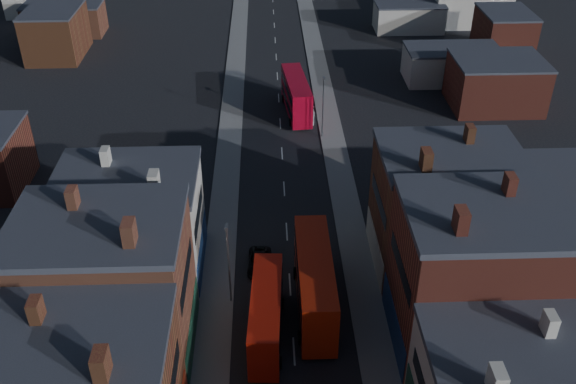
{
  "coord_description": "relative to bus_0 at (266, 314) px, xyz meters",
  "views": [
    {
      "loc": [
        -1.82,
        -11.8,
        38.24
      ],
      "look_at": [
        0.0,
        36.62,
        6.93
      ],
      "focal_mm": 40.0,
      "sensor_mm": 36.0,
      "label": 1
    }
  ],
  "objects": [
    {
      "name": "bus_1",
      "position": [
        4.09,
        3.14,
        0.48
      ],
      "size": [
        3.16,
        12.39,
        5.35
      ],
      "rotation": [
        0.0,
        0.0,
        0.0
      ],
      "color": "red",
      "rests_on": "ground"
    },
    {
      "name": "car_3",
      "position": [
        5.95,
        39.1,
        -1.82
      ],
      "size": [
        2.06,
        4.15,
        1.16
      ],
      "primitive_type": "imported",
      "rotation": [
        0.0,
        0.0,
        -0.11
      ],
      "color": "silver",
      "rests_on": "ground"
    },
    {
      "name": "bus_2",
      "position": [
        4.41,
        41.29,
        0.26
      ],
      "size": [
        3.71,
        11.64,
        4.94
      ],
      "rotation": [
        0.0,
        0.0,
        0.1
      ],
      "color": "#AC071D",
      "rests_on": "ground"
    },
    {
      "name": "car_2",
      "position": [
        -0.59,
        8.68,
        -1.78
      ],
      "size": [
        2.23,
        4.55,
        1.24
      ],
      "primitive_type": "imported",
      "rotation": [
        0.0,
        0.0,
        -0.04
      ],
      "color": "black",
      "rests_on": "ground"
    },
    {
      "name": "pavement_west",
      "position": [
        -4.35,
        24.2,
        -2.34
      ],
      "size": [
        3.0,
        200.0,
        0.12
      ],
      "primitive_type": "cube",
      "color": "gray",
      "rests_on": "ground"
    },
    {
      "name": "bus_0",
      "position": [
        0.0,
        0.0,
        0.0
      ],
      "size": [
        3.03,
        10.43,
        4.45
      ],
      "rotation": [
        0.0,
        0.0,
        -0.05
      ],
      "color": "red",
      "rests_on": "ground"
    },
    {
      "name": "lamp_post_3",
      "position": [
        7.35,
        34.2,
        2.3
      ],
      "size": [
        0.25,
        0.7,
        8.12
      ],
      "color": "slate",
      "rests_on": "ground"
    },
    {
      "name": "lamp_post_2",
      "position": [
        -3.05,
        4.2,
        2.3
      ],
      "size": [
        0.25,
        0.7,
        8.12
      ],
      "color": "slate",
      "rests_on": "ground"
    },
    {
      "name": "pavement_east",
      "position": [
        8.65,
        24.2,
        -2.34
      ],
      "size": [
        3.0,
        200.0,
        0.12
      ],
      "primitive_type": "cube",
      "color": "gray",
      "rests_on": "ground"
    }
  ]
}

